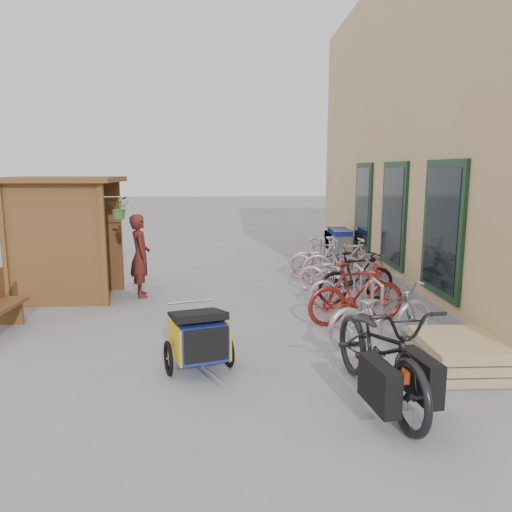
{
  "coord_description": "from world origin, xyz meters",
  "views": [
    {
      "loc": [
        0.11,
        -7.35,
        2.55
      ],
      "look_at": [
        0.5,
        1.5,
        1.0
      ],
      "focal_mm": 35.0,
      "sensor_mm": 36.0,
      "label": 1
    }
  ],
  "objects_px": {
    "child_trailer": "(199,335)",
    "bike_6": "(325,261)",
    "bike_2": "(350,285)",
    "bike_5": "(343,261)",
    "bike_1": "(357,293)",
    "bike_7": "(322,257)",
    "shopping_carts": "(337,241)",
    "person_kiosk": "(140,256)",
    "bike_4": "(337,272)",
    "bike_3": "(357,277)",
    "bike_0": "(381,312)",
    "kiosk": "(60,221)",
    "cargo_bike": "(380,351)",
    "pallet_stack": "(461,354)"
  },
  "relations": [
    {
      "from": "kiosk",
      "to": "bike_4",
      "type": "bearing_deg",
      "value": 2.73
    },
    {
      "from": "shopping_carts",
      "to": "bike_7",
      "type": "relative_size",
      "value": 1.16
    },
    {
      "from": "kiosk",
      "to": "pallet_stack",
      "type": "xyz_separation_m",
      "value": [
        6.28,
        -3.87,
        -1.34
      ]
    },
    {
      "from": "cargo_bike",
      "to": "bike_2",
      "type": "height_order",
      "value": "cargo_bike"
    },
    {
      "from": "child_trailer",
      "to": "bike_6",
      "type": "height_order",
      "value": "bike_6"
    },
    {
      "from": "bike_5",
      "to": "bike_7",
      "type": "distance_m",
      "value": 1.11
    },
    {
      "from": "person_kiosk",
      "to": "bike_1",
      "type": "relative_size",
      "value": 0.95
    },
    {
      "from": "bike_2",
      "to": "bike_7",
      "type": "bearing_deg",
      "value": -9.15
    },
    {
      "from": "bike_3",
      "to": "bike_5",
      "type": "relative_size",
      "value": 0.92
    },
    {
      "from": "pallet_stack",
      "to": "bike_2",
      "type": "xyz_separation_m",
      "value": [
        -0.74,
        3.01,
        0.21
      ]
    },
    {
      "from": "cargo_bike",
      "to": "bike_2",
      "type": "relative_size",
      "value": 1.47
    },
    {
      "from": "bike_2",
      "to": "bike_4",
      "type": "relative_size",
      "value": 0.99
    },
    {
      "from": "bike_7",
      "to": "bike_6",
      "type": "bearing_deg",
      "value": 176.21
    },
    {
      "from": "bike_6",
      "to": "bike_3",
      "type": "bearing_deg",
      "value": -153.57
    },
    {
      "from": "pallet_stack",
      "to": "bike_2",
      "type": "relative_size",
      "value": 0.75
    },
    {
      "from": "bike_2",
      "to": "bike_5",
      "type": "bearing_deg",
      "value": -17.77
    },
    {
      "from": "bike_2",
      "to": "bike_6",
      "type": "relative_size",
      "value": 0.93
    },
    {
      "from": "child_trailer",
      "to": "bike_3",
      "type": "relative_size",
      "value": 0.86
    },
    {
      "from": "child_trailer",
      "to": "cargo_bike",
      "type": "distance_m",
      "value": 2.27
    },
    {
      "from": "bike_6",
      "to": "bike_0",
      "type": "bearing_deg",
      "value": -160.0
    },
    {
      "from": "bike_0",
      "to": "bike_6",
      "type": "relative_size",
      "value": 1.04
    },
    {
      "from": "bike_1",
      "to": "bike_5",
      "type": "xyz_separation_m",
      "value": [
        0.36,
        2.73,
        0.02
      ]
    },
    {
      "from": "person_kiosk",
      "to": "bike_4",
      "type": "distance_m",
      "value": 4.05
    },
    {
      "from": "shopping_carts",
      "to": "bike_1",
      "type": "bearing_deg",
      "value": -98.4
    },
    {
      "from": "shopping_carts",
      "to": "person_kiosk",
      "type": "xyz_separation_m",
      "value": [
        -4.78,
        -3.88,
        0.28
      ]
    },
    {
      "from": "bike_1",
      "to": "bike_2",
      "type": "distance_m",
      "value": 1.04
    },
    {
      "from": "bike_0",
      "to": "bike_3",
      "type": "xyz_separation_m",
      "value": [
        0.19,
        2.26,
        0.03
      ]
    },
    {
      "from": "bike_6",
      "to": "bike_2",
      "type": "bearing_deg",
      "value": -159.27
    },
    {
      "from": "bike_2",
      "to": "bike_5",
      "type": "xyz_separation_m",
      "value": [
        0.23,
        1.7,
        0.13
      ]
    },
    {
      "from": "person_kiosk",
      "to": "bike_7",
      "type": "xyz_separation_m",
      "value": [
        4.0,
        1.8,
        -0.37
      ]
    },
    {
      "from": "pallet_stack",
      "to": "cargo_bike",
      "type": "bearing_deg",
      "value": -147.75
    },
    {
      "from": "pallet_stack",
      "to": "child_trailer",
      "type": "relative_size",
      "value": 0.83
    },
    {
      "from": "bike_2",
      "to": "bike_4",
      "type": "xyz_separation_m",
      "value": [
        -0.01,
        1.12,
        0.0
      ]
    },
    {
      "from": "cargo_bike",
      "to": "bike_1",
      "type": "bearing_deg",
      "value": 72.94
    },
    {
      "from": "bike_1",
      "to": "bike_0",
      "type": "bearing_deg",
      "value": 173.25
    },
    {
      "from": "bike_2",
      "to": "bike_3",
      "type": "relative_size",
      "value": 0.95
    },
    {
      "from": "cargo_bike",
      "to": "person_kiosk",
      "type": "bearing_deg",
      "value": 117.59
    },
    {
      "from": "bike_3",
      "to": "bike_4",
      "type": "distance_m",
      "value": 0.86
    },
    {
      "from": "cargo_bike",
      "to": "bike_6",
      "type": "bearing_deg",
      "value": 76.99
    },
    {
      "from": "pallet_stack",
      "to": "bike_1",
      "type": "distance_m",
      "value": 2.19
    },
    {
      "from": "kiosk",
      "to": "bike_6",
      "type": "bearing_deg",
      "value": 14.63
    },
    {
      "from": "bike_1",
      "to": "bike_7",
      "type": "xyz_separation_m",
      "value": [
        0.09,
        3.8,
        -0.06
      ]
    },
    {
      "from": "kiosk",
      "to": "bike_5",
      "type": "distance_m",
      "value": 5.92
    },
    {
      "from": "person_kiosk",
      "to": "bike_2",
      "type": "relative_size",
      "value": 1.04
    },
    {
      "from": "bike_4",
      "to": "cargo_bike",
      "type": "bearing_deg",
      "value": -173.22
    },
    {
      "from": "shopping_carts",
      "to": "pallet_stack",
      "type": "bearing_deg",
      "value": -90.0
    },
    {
      "from": "kiosk",
      "to": "shopping_carts",
      "type": "bearing_deg",
      "value": 32.45
    },
    {
      "from": "child_trailer",
      "to": "bike_4",
      "type": "relative_size",
      "value": 0.9
    },
    {
      "from": "child_trailer",
      "to": "bike_0",
      "type": "xyz_separation_m",
      "value": [
        2.62,
        0.9,
        0.01
      ]
    },
    {
      "from": "bike_1",
      "to": "bike_2",
      "type": "height_order",
      "value": "bike_1"
    }
  ]
}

